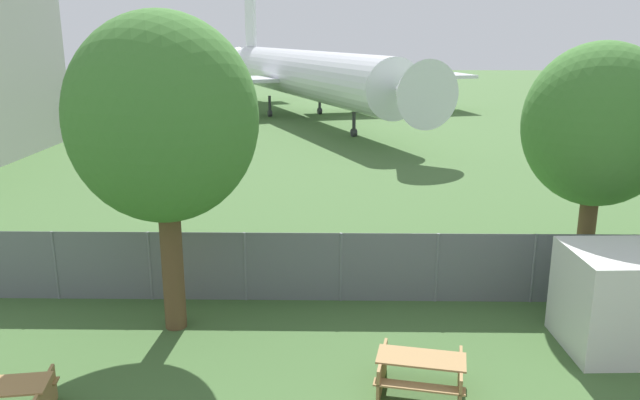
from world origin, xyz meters
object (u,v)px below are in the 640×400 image
object	(u,v)px
airplane	(299,74)
tree_near_hangar	(598,126)
tree_behind_benches	(163,120)
picnic_bench_near_cabin	(421,370)
picnic_bench_open_grass	(5,399)

from	to	relation	value
airplane	tree_near_hangar	xyz separation A→B (m)	(9.99, -36.63, 0.84)
airplane	tree_behind_benches	size ratio (longest dim) A/B	5.38
picnic_bench_near_cabin	picnic_bench_open_grass	distance (m)	7.87
picnic_bench_open_grass	tree_behind_benches	world-z (taller)	tree_behind_benches
tree_near_hangar	picnic_bench_open_grass	bearing A→B (deg)	-151.86
picnic_bench_near_cabin	picnic_bench_open_grass	world-z (taller)	same
airplane	picnic_bench_open_grass	xyz separation A→B (m)	(-3.31, -43.74, -3.21)
picnic_bench_open_grass	tree_near_hangar	bearing A→B (deg)	28.14
airplane	tree_behind_benches	world-z (taller)	airplane
airplane	tree_near_hangar	bearing A→B (deg)	-7.03
airplane	picnic_bench_open_grass	size ratio (longest dim) A/B	22.45
picnic_bench_near_cabin	tree_behind_benches	bearing A→B (deg)	153.52
airplane	tree_near_hangar	size ratio (longest dim) A/B	5.94
airplane	tree_near_hangar	world-z (taller)	airplane
picnic_bench_open_grass	tree_behind_benches	bearing A→B (deg)	60.71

